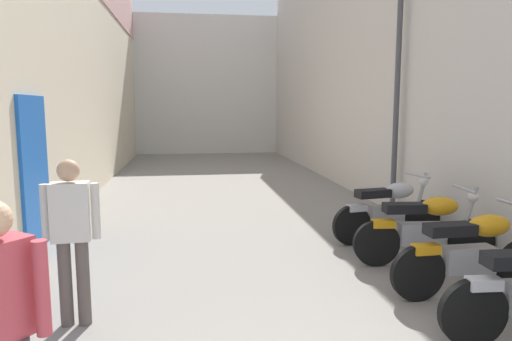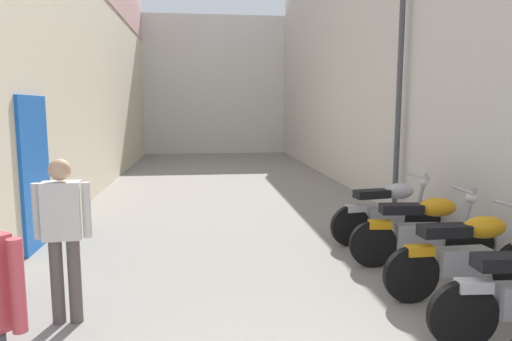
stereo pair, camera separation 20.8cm
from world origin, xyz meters
TOP-DOWN VIEW (x-y plane):
  - ground_plane at (0.00, 7.56)m, footprint 35.12×35.12m
  - building_right at (3.26, 9.56)m, footprint 0.45×19.12m
  - building_far_end at (0.00, 20.12)m, footprint 9.13×2.00m
  - motorcycle_third at (2.12, 3.10)m, footprint 1.85×0.58m
  - motorcycle_fourth at (2.12, 4.11)m, footprint 1.85×0.58m
  - motorcycle_fifth at (2.12, 5.21)m, footprint 1.84×0.58m
  - pedestrian_by_doorway at (-1.88, 1.17)m, footprint 0.52×0.39m
  - pedestrian_mid_alley at (-1.96, 3.04)m, footprint 0.52×0.22m
  - street_lamp at (2.82, 6.78)m, footprint 0.79×0.18m

SIDE VIEW (x-z plane):
  - ground_plane at x=0.00m, z-range 0.00..0.00m
  - motorcycle_third at x=2.12m, z-range -0.02..1.02m
  - motorcycle_fourth at x=2.12m, z-range -0.02..1.02m
  - motorcycle_fifth at x=2.12m, z-range -0.02..1.02m
  - pedestrian_by_doorway at x=-1.88m, z-range 0.13..1.70m
  - pedestrian_mid_alley at x=-1.96m, z-range 0.13..1.70m
  - street_lamp at x=2.82m, z-range 0.40..5.04m
  - building_far_end at x=0.00m, z-range 0.00..5.94m
  - building_right at x=3.26m, z-range 0.00..6.71m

